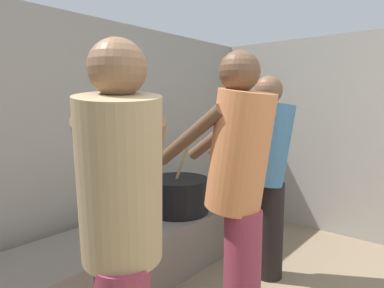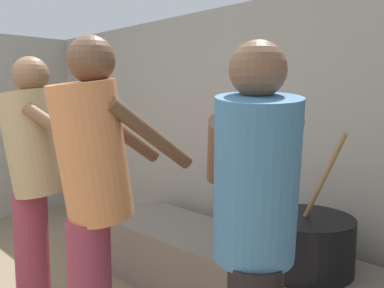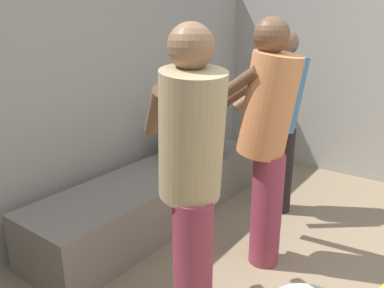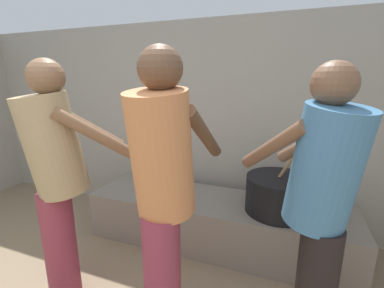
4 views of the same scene
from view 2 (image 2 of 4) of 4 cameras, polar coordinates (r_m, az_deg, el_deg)
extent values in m
cube|color=#9E998E|center=(3.17, 4.97, 0.70)|extent=(5.27, 0.20, 1.97)
cube|color=slate|center=(2.67, 5.72, -17.91)|extent=(2.23, 0.60, 0.41)
cylinder|color=black|center=(2.25, 15.55, -13.30)|extent=(0.51, 0.51, 0.28)
cylinder|color=#937047|center=(2.12, 17.92, -5.07)|extent=(0.26, 0.05, 0.51)
cylinder|color=#D17F4C|center=(1.86, -13.99, -1.03)|extent=(0.31, 0.39, 0.65)
sphere|color=brown|center=(1.85, -14.08, 11.51)|extent=(0.21, 0.21, 0.21)
cylinder|color=brown|center=(1.86, -5.71, 1.23)|extent=(0.09, 0.47, 0.36)
cylinder|color=brown|center=(2.08, -10.09, 1.76)|extent=(0.09, 0.47, 0.36)
cylinder|color=teal|center=(1.45, 9.05, -5.07)|extent=(0.48, 0.48, 0.63)
sphere|color=brown|center=(1.43, 9.29, 10.35)|extent=(0.20, 0.20, 0.20)
cylinder|color=brown|center=(1.68, 12.67, -1.30)|extent=(0.36, 0.37, 0.34)
cylinder|color=brown|center=(1.65, 3.40, -1.30)|extent=(0.36, 0.37, 0.34)
cylinder|color=#8C3347|center=(2.71, -21.64, -14.20)|extent=(0.20, 0.20, 0.75)
cylinder|color=tan|center=(2.54, -21.67, 0.17)|extent=(0.48, 0.48, 0.64)
sphere|color=brown|center=(2.53, -21.85, 9.11)|extent=(0.21, 0.21, 0.21)
cylinder|color=brown|center=(2.34, -17.46, 1.42)|extent=(0.35, 0.39, 0.35)
cylinder|color=brown|center=(2.60, -16.02, 1.99)|extent=(0.35, 0.39, 0.35)
camera|label=1|loc=(3.08, -44.08, 5.03)|focal=31.48mm
camera|label=3|loc=(3.65, -44.33, 7.99)|focal=34.52mm
camera|label=4|loc=(1.05, -55.33, 10.01)|focal=24.81mm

